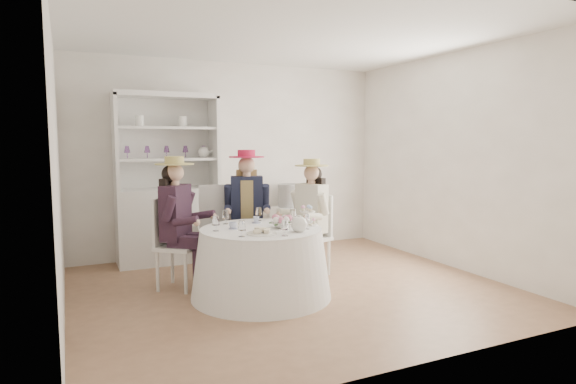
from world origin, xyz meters
name	(u,v)px	position (x,y,z in m)	size (l,w,h in m)	color
ground	(292,289)	(0.00, 0.00, 0.00)	(4.50, 4.50, 0.00)	#875F43
ceiling	(292,34)	(0.00, 0.00, 2.70)	(4.50, 4.50, 0.00)	white
wall_back	(232,158)	(0.00, 2.00, 1.35)	(4.50, 4.50, 0.00)	silver
wall_front	(417,178)	(0.00, -2.00, 1.35)	(4.50, 4.50, 0.00)	silver
wall_left	(57,170)	(-2.25, 0.00, 1.35)	(4.50, 4.50, 0.00)	silver
wall_right	(454,161)	(2.25, 0.00, 1.35)	(4.50, 4.50, 0.00)	silver
tea_table	(261,263)	(-0.39, -0.09, 0.35)	(1.44, 1.44, 0.71)	white
hutch	(168,203)	(-0.98, 1.77, 0.79)	(1.48, 0.94, 2.21)	silver
side_table	(289,228)	(0.77, 1.72, 0.32)	(0.41, 0.41, 0.64)	silver
hatbox	(289,196)	(0.77, 1.72, 0.81)	(0.33, 0.33, 0.33)	black
guest_left	(178,215)	(-1.11, 0.53, 0.81)	(0.62, 0.60, 1.44)	silver
guest_mid	(247,204)	(-0.21, 0.84, 0.85)	(0.57, 0.61, 1.49)	silver
guest_right	(310,210)	(0.42, 0.39, 0.79)	(0.58, 0.53, 1.39)	silver
spare_chair	(216,223)	(-0.50, 1.15, 0.58)	(0.53, 0.53, 1.07)	silver
teacup_a	(233,226)	(-0.67, -0.02, 0.75)	(0.08, 0.08, 0.06)	white
teacup_b	(256,220)	(-0.33, 0.20, 0.75)	(0.07, 0.07, 0.06)	white
teacup_c	(282,221)	(-0.11, 0.02, 0.75)	(0.09, 0.09, 0.07)	white
flower_bowl	(282,225)	(-0.19, -0.16, 0.74)	(0.22, 0.22, 0.05)	white
flower_arrangement	(282,219)	(-0.20, -0.17, 0.80)	(0.18, 0.18, 0.07)	#D66B8B
table_teapot	(299,224)	(-0.12, -0.43, 0.79)	(0.23, 0.16, 0.17)	white
sandwich_plate	(262,232)	(-0.50, -0.39, 0.73)	(0.29, 0.29, 0.06)	white
cupcake_stand	(307,218)	(0.12, -0.13, 0.79)	(0.22, 0.22, 0.20)	white
stemware_set	(261,221)	(-0.39, -0.09, 0.79)	(0.98, 0.98, 0.15)	white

